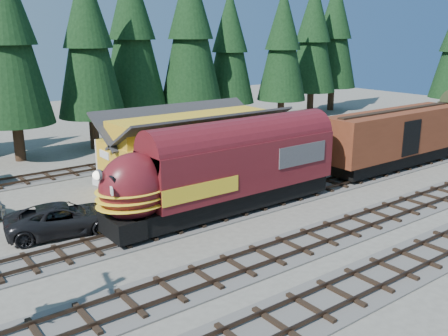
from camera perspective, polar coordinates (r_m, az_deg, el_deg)
ground at (r=28.33m, az=8.59°, el=-6.51°), size 120.00×120.00×0.00m
track_siding at (r=38.00m, az=14.89°, el=-1.10°), size 68.00×3.20×0.33m
track_main_south at (r=34.83m, az=22.63°, el=-3.27°), size 68.00×3.20×0.33m
track_spur at (r=38.72m, az=-22.22°, el=-1.43°), size 32.00×3.20×0.33m
depot at (r=35.24m, az=-3.48°, el=3.01°), size 12.80×7.00×5.30m
conifer_backdrop at (r=49.42m, az=-7.57°, el=14.72°), size 80.96×23.48×16.40m
locomotive at (r=28.76m, az=-0.50°, el=-0.76°), size 15.58×3.10×4.24m
boxcar at (r=40.81m, az=18.87°, el=3.36°), size 13.63×2.92×4.28m
pickup_truck_a at (r=28.04m, az=-17.84°, el=-5.53°), size 6.41×3.96×1.66m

